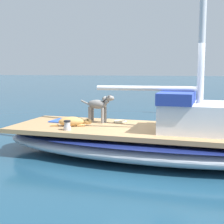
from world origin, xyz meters
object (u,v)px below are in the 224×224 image
Objects in this scene: dog_grey at (99,105)px; deck_winch at (67,126)px; sailboat_main at (156,143)px; deck_towel at (60,121)px; dog_tan at (73,122)px; coiled_rope at (120,122)px.

dog_grey reaches higher than deck_winch.
deck_winch reaches higher than sailboat_main.
deck_towel is (-1.09, -0.52, -0.08)m from deck_winch.
dog_grey is at bearing -112.79° from sailboat_main.
sailboat_main is at bearing 103.92° from deck_winch.
dog_grey is at bearing 140.76° from dog_tan.
dog_tan is 4.47× the size of deck_winch.
sailboat_main is at bearing 75.63° from deck_towel.
deck_winch is 0.65× the size of coiled_rope.
deck_winch is (1.07, -0.48, -0.32)m from dog_grey.
dog_tan is (-0.01, -1.91, 0.43)m from sailboat_main.
coiled_rope reaches higher than sailboat_main.
deck_winch is 0.38× the size of deck_towel.
coiled_rope is at bearing -127.15° from sailboat_main.
deck_towel is at bearing -87.39° from coiled_rope.
dog_grey is 1.63× the size of deck_towel.
sailboat_main is 8.21× the size of dog_grey.
deck_winch is at bearing -23.95° from dog_grey.
deck_winch is (0.48, 0.01, -0.01)m from dog_tan.
sailboat_main is at bearing 67.21° from dog_grey.
sailboat_main is at bearing 89.73° from dog_tan.
dog_tan is at bearing 40.18° from deck_towel.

